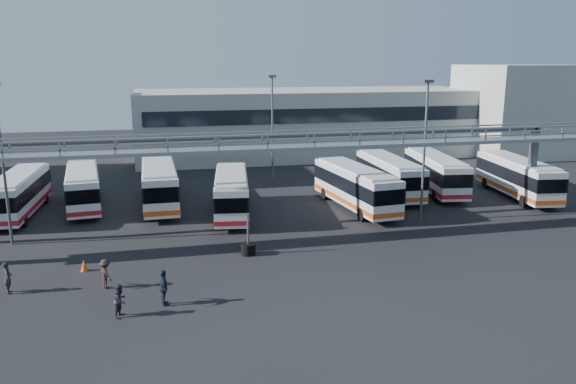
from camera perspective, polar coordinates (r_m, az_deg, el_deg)
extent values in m
plane|color=black|center=(32.29, -0.55, -7.66)|extent=(140.00, 140.00, 0.00)
cube|color=gray|center=(35.48, -2.36, 4.44)|extent=(50.00, 1.80, 0.22)
cube|color=gray|center=(34.52, -2.10, 5.79)|extent=(50.00, 0.10, 0.10)
cube|color=gray|center=(36.17, -2.63, 6.13)|extent=(50.00, 0.10, 0.10)
cube|color=#4C4F54|center=(39.34, -3.47, 5.59)|extent=(45.00, 0.50, 0.35)
cube|color=#9E9E99|center=(70.36, 2.18, 7.08)|extent=(42.00, 14.00, 8.00)
cube|color=#B2B2AD|center=(76.16, 22.87, 7.67)|extent=(14.00, 12.00, 11.00)
cylinder|color=#4C4F54|center=(39.13, -26.94, 2.20)|extent=(0.18, 0.18, 10.00)
cylinder|color=#4C4F54|center=(41.43, 13.67, 3.81)|extent=(0.18, 0.18, 10.00)
cube|color=#4C4F54|center=(40.94, 14.06, 10.86)|extent=(0.70, 0.35, 0.22)
cylinder|color=#4C4F54|center=(52.92, -1.59, 6.15)|extent=(0.18, 0.18, 10.00)
cube|color=#4C4F54|center=(52.53, -1.63, 11.68)|extent=(0.70, 0.35, 0.22)
cube|color=silver|center=(47.04, -25.67, -0.10)|extent=(2.81, 10.55, 2.62)
cube|color=black|center=(46.98, -25.71, 0.27)|extent=(2.87, 10.61, 1.05)
cube|color=red|center=(47.24, -25.56, -1.19)|extent=(2.86, 10.60, 0.33)
cube|color=silver|center=(46.77, -25.84, 1.55)|extent=(2.53, 9.50, 0.15)
cylinder|color=black|center=(43.91, -25.23, -2.62)|extent=(0.32, 0.96, 0.95)
cylinder|color=black|center=(50.74, -25.77, -0.68)|extent=(0.32, 0.96, 0.95)
cylinder|color=black|center=(50.22, -23.42, -0.58)|extent=(0.32, 0.96, 0.95)
cube|color=silver|center=(47.59, -20.10, 0.54)|extent=(3.49, 10.58, 2.59)
cube|color=black|center=(47.53, -20.13, 0.90)|extent=(3.55, 10.64, 1.04)
cube|color=red|center=(47.79, -20.01, -0.54)|extent=(3.54, 10.63, 0.33)
cube|color=silver|center=(47.33, -20.23, 2.16)|extent=(3.14, 9.52, 0.15)
cylinder|color=black|center=(44.67, -21.33, -2.01)|extent=(0.39, 0.97, 0.94)
cylinder|color=black|center=(44.63, -18.62, -1.80)|extent=(0.39, 0.97, 0.94)
cylinder|color=black|center=(51.13, -21.17, -0.15)|extent=(0.39, 0.97, 0.94)
cylinder|color=black|center=(51.10, -18.80, 0.03)|extent=(0.39, 0.97, 0.94)
cube|color=silver|center=(46.24, -12.94, 0.85)|extent=(2.70, 11.31, 2.82)
cube|color=black|center=(46.17, -12.96, 1.25)|extent=(2.77, 11.37, 1.13)
cube|color=#CF4C13|center=(46.46, -12.88, -0.36)|extent=(2.76, 11.36, 0.36)
cube|color=silver|center=(45.95, -13.04, 2.67)|extent=(2.43, 10.18, 0.16)
cylinder|color=black|center=(43.04, -14.28, -2.00)|extent=(0.32, 1.03, 1.03)
cylinder|color=black|center=(43.07, -11.19, -1.83)|extent=(0.32, 1.03, 1.03)
cylinder|color=black|center=(50.05, -14.29, 0.11)|extent=(0.32, 1.03, 1.03)
cylinder|color=black|center=(50.08, -11.63, 0.26)|extent=(0.32, 1.03, 1.03)
cube|color=silver|center=(42.81, -5.76, -0.05)|extent=(3.75, 10.66, 2.61)
cube|color=black|center=(42.74, -5.77, 0.35)|extent=(3.82, 10.72, 1.04)
cube|color=red|center=(43.03, -5.74, -1.25)|extent=(3.81, 10.71, 0.33)
cube|color=silver|center=(42.51, -5.81, 1.76)|extent=(3.38, 9.59, 0.15)
cylinder|color=black|center=(39.91, -7.26, -2.94)|extent=(0.41, 0.98, 0.95)
cylinder|color=black|center=(39.90, -4.20, -2.87)|extent=(0.41, 0.98, 0.95)
cylinder|color=black|center=(46.36, -7.04, -0.65)|extent=(0.41, 0.98, 0.95)
cylinder|color=black|center=(46.35, -4.41, -0.59)|extent=(0.41, 0.98, 0.95)
cube|color=silver|center=(44.68, 6.85, 0.60)|extent=(3.59, 11.17, 2.74)
cube|color=black|center=(44.61, 6.86, 1.01)|extent=(3.66, 11.23, 1.10)
cube|color=#CF4C13|center=(44.90, 6.82, -0.61)|extent=(3.65, 11.22, 0.35)
cube|color=silver|center=(44.39, 6.90, 2.43)|extent=(3.23, 10.05, 0.16)
cylinder|color=black|center=(41.46, 7.50, -2.29)|extent=(0.40, 1.02, 1.00)
cylinder|color=black|center=(42.49, 10.23, -2.01)|extent=(0.40, 1.02, 1.00)
cylinder|color=black|center=(47.64, 3.75, -0.17)|extent=(0.40, 1.02, 1.00)
cylinder|color=black|center=(48.53, 6.20, 0.03)|extent=(0.40, 1.02, 1.00)
cube|color=silver|center=(49.75, 10.23, 1.73)|extent=(2.81, 10.82, 2.69)
cube|color=black|center=(49.69, 10.25, 2.09)|extent=(2.87, 10.89, 1.07)
cube|color=#CF4C13|center=(49.95, 10.19, 0.66)|extent=(2.86, 10.88, 0.34)
cube|color=silver|center=(49.49, 10.30, 3.35)|extent=(2.53, 9.74, 0.16)
cylinder|color=black|center=(46.51, 10.44, -0.71)|extent=(0.33, 0.99, 0.98)
cylinder|color=black|center=(47.36, 12.92, -0.58)|extent=(0.33, 0.99, 0.98)
cylinder|color=black|center=(52.79, 7.71, 1.05)|extent=(0.33, 0.99, 0.98)
cylinder|color=black|center=(53.54, 9.94, 1.14)|extent=(0.33, 0.99, 0.98)
cube|color=silver|center=(51.70, 14.72, 1.95)|extent=(4.05, 11.08, 2.71)
cube|color=black|center=(51.64, 14.74, 2.30)|extent=(4.12, 11.15, 1.08)
cube|color=red|center=(51.89, 14.66, 0.91)|extent=(4.11, 11.14, 0.34)
cube|color=silver|center=(51.45, 14.81, 3.52)|extent=(3.65, 9.97, 0.16)
cylinder|color=black|center=(48.41, 14.72, -0.38)|extent=(0.44, 1.02, 0.98)
cylinder|color=black|center=(49.19, 17.17, -0.32)|extent=(0.44, 1.02, 0.98)
cylinder|color=black|center=(54.83, 12.36, 1.32)|extent=(0.44, 1.02, 0.98)
cylinder|color=black|center=(55.52, 14.56, 1.34)|extent=(0.44, 1.02, 0.98)
cube|color=silver|center=(52.08, 22.25, 1.48)|extent=(3.88, 11.07, 2.71)
cube|color=black|center=(52.02, 22.28, 1.82)|extent=(3.95, 11.14, 1.08)
cube|color=#CF4C13|center=(52.26, 22.16, 0.45)|extent=(3.93, 11.13, 0.34)
cube|color=silver|center=(51.83, 22.39, 3.03)|extent=(3.49, 9.96, 0.16)
cylinder|color=black|center=(48.84, 22.83, -0.87)|extent=(0.42, 1.02, 0.99)
cylinder|color=black|center=(49.94, 25.07, -0.79)|extent=(0.42, 1.02, 0.99)
cylinder|color=black|center=(54.87, 19.45, 0.87)|extent=(0.42, 1.02, 0.99)
cylinder|color=black|center=(55.84, 21.51, 0.91)|extent=(0.42, 1.02, 0.99)
imported|color=black|center=(31.93, -26.59, -7.78)|extent=(0.53, 0.68, 1.66)
imported|color=#2A2230|center=(27.28, -16.66, -10.51)|extent=(0.88, 0.95, 1.57)
imported|color=black|center=(30.71, -18.03, -7.91)|extent=(1.00, 1.16, 1.55)
imported|color=#18222C|center=(27.89, -12.51, -9.48)|extent=(0.62, 1.11, 1.79)
cone|color=#EF4D0D|center=(33.65, -20.01, -7.02)|extent=(0.52, 0.52, 0.66)
cylinder|color=black|center=(34.37, -4.05, -6.15)|extent=(0.89, 0.89, 0.21)
cylinder|color=black|center=(34.30, -4.06, -5.78)|extent=(0.89, 0.89, 0.21)
cylinder|color=black|center=(34.22, -4.07, -5.41)|extent=(0.89, 0.89, 0.21)
cylinder|color=#4C4F54|center=(34.01, -4.08, -4.32)|extent=(0.13, 0.13, 2.55)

